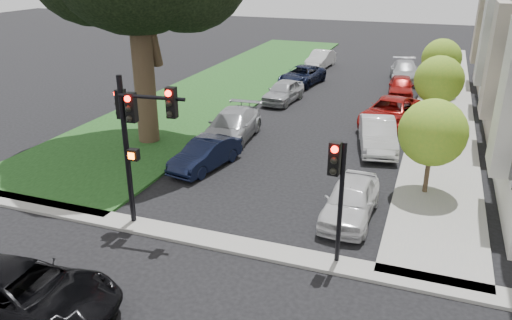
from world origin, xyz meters
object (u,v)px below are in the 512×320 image
(car_parked_0, at_px, (351,200))
(car_parked_1, at_px, (378,135))
(car_cross_near, at_px, (20,293))
(car_parked_8, at_px, (302,76))
(small_tree_a, at_px, (433,133))
(car_parked_2, at_px, (390,112))
(small_tree_b, at_px, (439,80))
(traffic_signal_secondary, at_px, (337,181))
(car_parked_3, at_px, (401,86))
(car_parked_7, at_px, (283,91))
(car_parked_5, at_px, (205,154))
(car_parked_4, at_px, (405,72))
(car_parked_6, at_px, (232,126))
(small_tree_c, at_px, (442,58))
(traffic_signal_main, at_px, (135,126))
(car_parked_9, at_px, (321,59))

(car_parked_0, xyz_separation_m, car_parked_1, (-0.02, 7.78, 0.05))
(car_cross_near, height_order, car_parked_8, car_cross_near)
(small_tree_a, bearing_deg, car_parked_2, 105.03)
(small_tree_b, xyz_separation_m, traffic_signal_secondary, (-2.55, -15.96, 0.15))
(car_parked_3, bearing_deg, car_parked_7, -154.22)
(traffic_signal_secondary, distance_m, car_parked_5, 9.48)
(car_parked_7, height_order, car_parked_8, car_parked_7)
(car_parked_4, bearing_deg, small_tree_b, -84.47)
(car_parked_3, bearing_deg, car_parked_2, -94.72)
(car_parked_7, bearing_deg, car_parked_3, 36.11)
(car_parked_2, bearing_deg, car_parked_7, 170.56)
(car_parked_5, xyz_separation_m, car_parked_6, (-0.36, 4.03, 0.11))
(small_tree_c, height_order, traffic_signal_main, traffic_signal_main)
(small_tree_c, bearing_deg, car_parked_8, 179.71)
(car_parked_3, bearing_deg, car_parked_0, -95.27)
(car_parked_0, relative_size, car_parked_5, 1.06)
(car_parked_0, relative_size, car_parked_4, 0.82)
(traffic_signal_main, bearing_deg, car_parked_7, 90.81)
(small_tree_c, distance_m, traffic_signal_secondary, 23.49)
(small_tree_b, xyz_separation_m, car_cross_near, (-9.92, -21.46, -1.98))
(car_parked_1, bearing_deg, small_tree_b, 50.70)
(car_parked_8, distance_m, car_parked_9, 6.94)
(car_parked_2, bearing_deg, car_parked_3, 100.65)
(car_parked_2, height_order, car_parked_5, car_parked_2)
(car_cross_near, xyz_separation_m, car_parked_9, (-0.22, 35.83, -0.02))
(car_cross_near, relative_size, car_parked_8, 1.08)
(car_parked_1, xyz_separation_m, car_parked_9, (-7.54, 19.35, -0.05))
(small_tree_b, distance_m, car_parked_5, 14.31)
(traffic_signal_secondary, distance_m, car_parked_2, 15.48)
(car_parked_4, relative_size, car_parked_7, 1.22)
(small_tree_b, relative_size, car_cross_near, 0.75)
(small_tree_a, relative_size, car_parked_1, 0.84)
(car_parked_2, relative_size, car_parked_9, 1.24)
(car_parked_3, bearing_deg, car_parked_4, 86.83)
(car_parked_7, bearing_deg, car_parked_8, 97.17)
(small_tree_a, distance_m, car_parked_9, 26.14)
(small_tree_b, height_order, car_parked_8, small_tree_b)
(car_cross_near, bearing_deg, car_parked_6, -4.52)
(car_parked_0, height_order, car_parked_2, car_parked_2)
(car_parked_7, relative_size, car_parked_8, 0.85)
(car_parked_0, bearing_deg, car_cross_near, -129.08)
(car_parked_8, bearing_deg, car_parked_6, -82.45)
(car_parked_7, bearing_deg, small_tree_b, -6.39)
(car_parked_7, bearing_deg, traffic_signal_main, -83.74)
(car_parked_5, bearing_deg, car_parked_7, 101.30)
(small_tree_c, height_order, car_cross_near, small_tree_c)
(traffic_signal_main, relative_size, car_parked_9, 1.22)
(car_parked_9, bearing_deg, traffic_signal_main, -84.14)
(car_parked_8, bearing_deg, car_parked_0, -61.63)
(small_tree_b, height_order, car_parked_0, small_tree_b)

